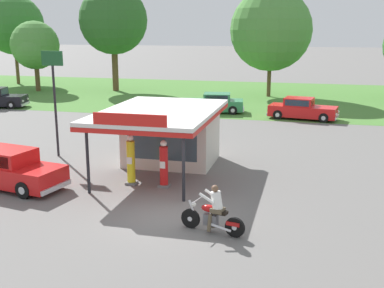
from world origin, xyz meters
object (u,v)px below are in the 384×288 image
object	(u,v)px
parked_car_back_row_left	(302,109)
motorcycle_with_rider	(213,213)
roadside_pole_sign	(54,86)
gas_pump_nearside	(131,162)
gas_pump_offside	(164,166)
parked_car_back_row_centre	(213,104)
featured_classic_sedan	(5,169)

from	to	relation	value
parked_car_back_row_left	motorcycle_with_rider	bearing A→B (deg)	-96.25
motorcycle_with_rider	roadside_pole_sign	xyz separation A→B (m)	(-9.41, 7.30, 2.86)
gas_pump_nearside	parked_car_back_row_left	size ratio (longest dim) A/B	0.42
gas_pump_nearside	motorcycle_with_rider	world-z (taller)	gas_pump_nearside
gas_pump_offside	parked_car_back_row_centre	world-z (taller)	gas_pump_offside
gas_pump_nearside	parked_car_back_row_centre	xyz separation A→B (m)	(-0.15, 17.68, -0.28)
gas_pump_offside	parked_car_back_row_centre	distance (m)	17.75
featured_classic_sedan	parked_car_back_row_left	world-z (taller)	featured_classic_sedan
gas_pump_nearside	featured_classic_sedan	size ratio (longest dim) A/B	0.37
gas_pump_nearside	featured_classic_sedan	bearing A→B (deg)	-163.37
featured_classic_sedan	parked_car_back_row_left	bearing A→B (deg)	57.69
gas_pump_nearside	roadside_pole_sign	distance (m)	6.67
parked_car_back_row_centre	parked_car_back_row_left	world-z (taller)	parked_car_back_row_left
gas_pump_offside	parked_car_back_row_centre	bearing A→B (deg)	95.01
gas_pump_nearside	parked_car_back_row_left	distance (m)	17.75
gas_pump_offside	parked_car_back_row_left	world-z (taller)	gas_pump_offside
gas_pump_offside	featured_classic_sedan	distance (m)	6.47
gas_pump_offside	gas_pump_nearside	bearing A→B (deg)	180.00
gas_pump_offside	motorcycle_with_rider	world-z (taller)	gas_pump_offside
parked_car_back_row_left	gas_pump_nearside	bearing A→B (deg)	-111.41
featured_classic_sedan	motorcycle_with_rider	bearing A→B (deg)	-15.27
roadside_pole_sign	parked_car_back_row_centre	bearing A→B (deg)	70.68
motorcycle_with_rider	featured_classic_sedan	distance (m)	9.46
parked_car_back_row_centre	gas_pump_offside	bearing A→B (deg)	-84.99
gas_pump_offside	motorcycle_with_rider	bearing A→B (deg)	-54.40
gas_pump_nearside	roadside_pole_sign	world-z (taller)	roadside_pole_sign
gas_pump_nearside	gas_pump_offside	xyz separation A→B (m)	(1.41, -0.00, -0.08)
featured_classic_sedan	parked_car_back_row_left	size ratio (longest dim) A/B	1.12
motorcycle_with_rider	parked_car_back_row_left	world-z (taller)	motorcycle_with_rider
motorcycle_with_rider	gas_pump_nearside	bearing A→B (deg)	136.97
parked_car_back_row_centre	roadside_pole_sign	xyz separation A→B (m)	(-5.03, -14.34, 2.84)
gas_pump_offside	featured_classic_sedan	world-z (taller)	gas_pump_offside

